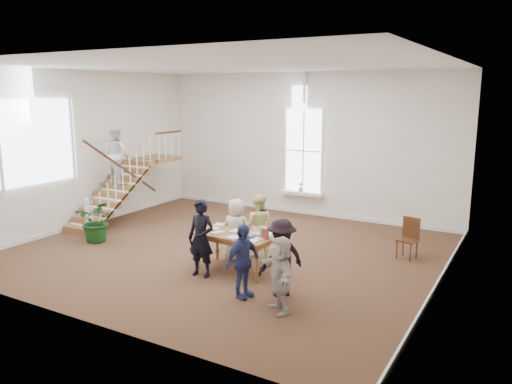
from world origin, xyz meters
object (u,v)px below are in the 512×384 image
Objects in this scene: woman_cluster_b at (281,258)px; side_chair at (409,236)px; floor_plant at (97,221)px; woman_cluster_a at (243,261)px; elderly_woman at (236,230)px; person_yellow at (258,225)px; woman_cluster_c at (280,274)px; police_officer at (201,238)px; library_table at (236,238)px.

woman_cluster_b is 1.56× the size of side_chair.
floor_plant is (-5.81, 0.76, -0.19)m from woman_cluster_b.
floor_plant is (-5.21, 1.21, -0.15)m from woman_cluster_a.
elderly_woman is 2.20m from woman_cluster_a.
person_yellow reaches higher than woman_cluster_c.
woman_cluster_c is 4.36m from side_chair.
floor_plant reaches higher than side_chair.
side_chair is at bearing 20.30° from floor_plant.
person_yellow is 1.56× the size of side_chair.
woman_cluster_a is 1.03× the size of woman_cluster_c.
police_officer is 1.71× the size of side_chair.
woman_cluster_b is (0.60, 0.45, 0.04)m from woman_cluster_a.
library_table is at bearing 50.30° from police_officer.
woman_cluster_a is (1.26, -1.80, -0.01)m from elderly_woman.
elderly_woman reaches higher than floor_plant.
side_chair is (3.57, 3.41, -0.29)m from police_officer.
woman_cluster_a is at bearing -149.05° from woman_cluster_c.
floor_plant is (-4.32, 0.01, -0.18)m from library_table.
woman_cluster_b reaches higher than side_chair.
police_officer reaches higher than woman_cluster_a.
person_yellow is 1.09× the size of woman_cluster_c.
woman_cluster_a is 0.95× the size of woman_cluster_b.
woman_cluster_b is at bearing -6.81° from police_officer.
person_yellow reaches higher than floor_plant.
elderly_woman reaches higher than woman_cluster_a.
person_yellow reaches higher than woman_cluster_a.
police_officer reaches higher than library_table.
person_yellow reaches higher than elderly_woman.
woman_cluster_c is at bearing -90.48° from woman_cluster_a.
elderly_woman is at bearing -179.22° from woman_cluster_c.
woman_cluster_a is at bearing -49.09° from library_table.
person_yellow is (0.30, 0.50, 0.03)m from elderly_woman.
person_yellow is (-0.07, 1.10, 0.01)m from library_table.
woman_cluster_c is at bearing -96.06° from side_chair.
woman_cluster_a is at bearing 95.71° from person_yellow.
library_table is at bearing -0.18° from floor_plant.
person_yellow is at bearing 73.15° from police_officer.
police_officer is 1.46× the size of floor_plant.
library_table is 1.62× the size of floor_plant.
person_yellow is 2.42m from woman_cluster_b.
elderly_woman is at bearing 81.45° from police_officer.
woman_cluster_c is 1.44× the size of side_chair.
woman_cluster_b is at bearing -22.44° from library_table.
floor_plant is (-4.25, -1.08, -0.19)m from person_yellow.
woman_cluster_a reaches higher than floor_plant.
person_yellow is (0.40, 1.75, -0.07)m from police_officer.
library_table is 1.21× the size of person_yellow.
police_officer is 1.97m from woman_cluster_b.
library_table is 1.27× the size of woman_cluster_a.
elderly_woman is at bearing -98.19° from woman_cluster_b.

